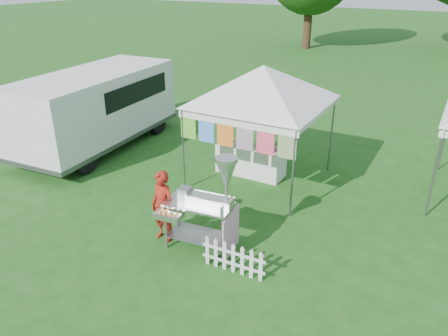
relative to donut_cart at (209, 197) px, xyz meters
The scene contains 7 objects.
ground 1.29m from the donut_cart, 168.46° to the right, with size 120.00×120.00×0.00m, color #1E4D16.
canopy_main 3.87m from the donut_cart, 98.41° to the left, with size 4.24×4.24×3.45m.
donut_cart is the anchor object (origin of this frame).
vendor 1.10m from the donut_cart, behind, with size 0.55×0.36×1.52m, color maroon.
cargo_van 6.71m from the donut_cart, 151.08° to the left, with size 2.60×5.68×2.30m.
picket_fence 1.23m from the donut_cart, 28.12° to the right, with size 1.26×0.06×0.56m.
display_table 3.76m from the donut_cart, 103.42° to the left, with size 1.80×0.70×0.79m, color white.
Camera 1 is at (4.28, -6.05, 5.09)m, focal length 35.00 mm.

